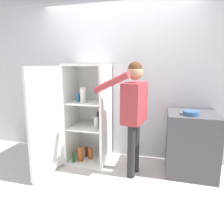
% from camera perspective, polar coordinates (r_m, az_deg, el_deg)
% --- Properties ---
extents(ground_plane, '(12.00, 12.00, 0.00)m').
position_cam_1_polar(ground_plane, '(2.83, -3.25, -21.92)').
color(ground_plane, beige).
extents(wall_back, '(7.00, 0.06, 2.55)m').
position_cam_1_polar(wall_back, '(3.33, 1.73, 6.48)').
color(wall_back, silver).
rests_on(wall_back, ground_plane).
extents(refrigerator, '(0.77, 1.20, 1.55)m').
position_cam_1_polar(refrigerator, '(3.15, -8.69, -3.35)').
color(refrigerator, white).
rests_on(refrigerator, ground_plane).
extents(person, '(0.68, 0.55, 1.58)m').
position_cam_1_polar(person, '(2.70, 6.25, -0.61)').
color(person, '#262628').
rests_on(person, ground_plane).
extents(counter, '(0.67, 0.63, 0.88)m').
position_cam_1_polar(counter, '(3.10, 21.60, -10.50)').
color(counter, '#4C4C51').
rests_on(counter, ground_plane).
extents(bowl, '(0.21, 0.21, 0.05)m').
position_cam_1_polar(bowl, '(2.84, 21.67, -2.54)').
color(bowl, '#335B8E').
rests_on(bowl, counter).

